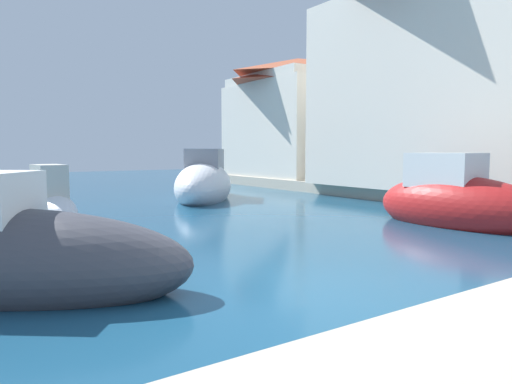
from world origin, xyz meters
TOP-DOWN VIEW (x-y plane):
  - ground at (0.00, 0.00)m, footprint 80.00×80.00m
  - quay_promenade at (4.32, -0.37)m, footprint 44.00×32.00m
  - moored_boat_0 at (-1.65, 8.90)m, footprint 1.49×3.63m
  - moored_boat_2 at (4.74, 12.01)m, footprint 5.07×5.94m
  - moored_boat_4 at (7.19, 2.47)m, footprint 2.13×4.59m
  - waterfront_building_main at (13.00, 6.71)m, footprint 7.35×9.98m
  - waterfront_building_annex at (13.00, 16.31)m, footprint 6.09×6.97m
  - waterfront_building_far at (13.00, 16.38)m, footprint 6.12×7.67m

SIDE VIEW (x-z plane):
  - ground at x=0.00m, z-range 0.00..0.00m
  - quay_promenade at x=4.32m, z-range 0.00..0.50m
  - moored_boat_0 at x=-1.65m, z-range -0.50..1.33m
  - moored_boat_4 at x=7.19m, z-range -0.55..1.72m
  - moored_boat_2 at x=4.74m, z-range -0.58..1.87m
  - waterfront_building_far at x=13.00m, z-range 0.55..6.77m
  - waterfront_building_annex at x=13.00m, z-range 0.55..7.21m
  - waterfront_building_main at x=13.00m, z-range 0.57..9.40m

